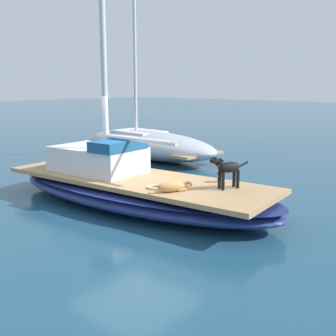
{
  "coord_description": "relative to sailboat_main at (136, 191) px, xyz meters",
  "views": [
    {
      "loc": [
        -6.48,
        -6.65,
        2.76
      ],
      "look_at": [
        0.0,
        -1.0,
        1.01
      ],
      "focal_mm": 44.0,
      "sensor_mm": 36.0,
      "label": 1
    }
  ],
  "objects": [
    {
      "name": "ground_plane",
      "position": [
        0.0,
        0.0,
        -0.34
      ],
      "size": [
        120.0,
        120.0,
        0.0
      ],
      "primitive_type": "plane",
      "color": "navy"
    },
    {
      "name": "sailboat_main",
      "position": [
        0.0,
        0.0,
        0.0
      ],
      "size": [
        3.19,
        7.44,
        0.66
      ],
      "color": "navy",
      "rests_on": "ground"
    },
    {
      "name": "mast_main",
      "position": [
        -0.09,
        0.76,
        3.78
      ],
      "size": [
        0.14,
        2.27,
        7.65
      ],
      "color": "silver",
      "rests_on": "sailboat_main"
    },
    {
      "name": "cabin_house",
      "position": [
        -0.11,
        1.11,
        0.67
      ],
      "size": [
        1.6,
        2.34,
        0.84
      ],
      "color": "silver",
      "rests_on": "sailboat_main"
    },
    {
      "name": "dog_tan",
      "position": [
        -0.41,
        -1.49,
        0.43
      ],
      "size": [
        0.9,
        0.49,
        0.22
      ],
      "color": "tan",
      "rests_on": "sailboat_main"
    },
    {
      "name": "dog_black",
      "position": [
        0.48,
        -2.18,
        0.75
      ],
      "size": [
        0.9,
        0.44,
        0.7
      ],
      "color": "black",
      "rests_on": "sailboat_main"
    },
    {
      "name": "deck_winch",
      "position": [
        0.89,
        -1.75,
        0.42
      ],
      "size": [
        0.16,
        0.16,
        0.21
      ],
      "color": "#B7B7BC",
      "rests_on": "sailboat_main"
    },
    {
      "name": "coiled_rope",
      "position": [
        -0.47,
        -1.04,
        0.35
      ],
      "size": [
        0.32,
        0.32,
        0.04
      ],
      "primitive_type": "torus",
      "color": "beige",
      "rests_on": "sailboat_main"
    },
    {
      "name": "moored_boat_starboard_side",
      "position": [
        4.69,
        4.12,
        0.23
      ],
      "size": [
        2.8,
        6.64,
        8.41
      ],
      "color": "#B2B7C1",
      "rests_on": "ground"
    }
  ]
}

